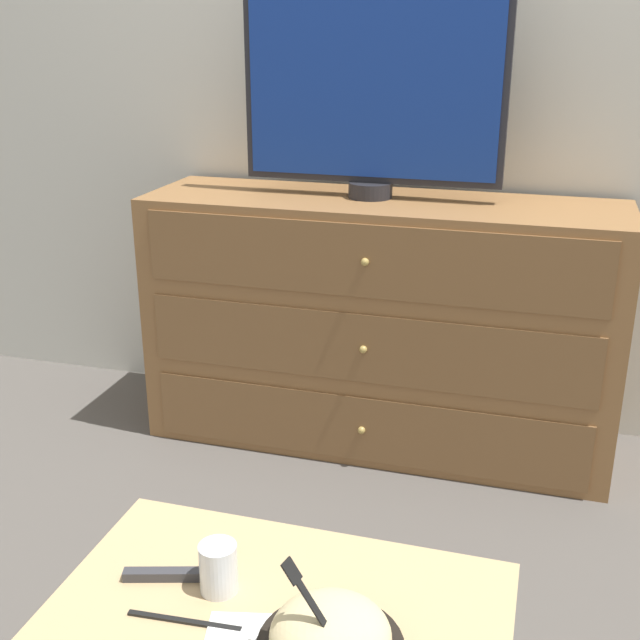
# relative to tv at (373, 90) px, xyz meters

# --- Properties ---
(ground_plane) EXTENTS (12.00, 12.00, 0.00)m
(ground_plane) POSITION_rel_tv_xyz_m (0.14, 0.22, -1.15)
(ground_plane) COLOR #56514C
(wall_back) EXTENTS (12.00, 0.05, 2.60)m
(wall_back) POSITION_rel_tv_xyz_m (0.14, 0.25, 0.15)
(wall_back) COLOR silver
(wall_back) RESTS_ON ground_plane
(dresser) EXTENTS (1.50, 0.45, 0.82)m
(dresser) POSITION_rel_tv_xyz_m (0.04, -0.03, -0.73)
(dresser) COLOR olive
(dresser) RESTS_ON ground_plane
(tv) EXTENTS (0.80, 0.14, 0.62)m
(tv) POSITION_rel_tv_xyz_m (0.00, 0.00, 0.00)
(tv) COLOR #232328
(tv) RESTS_ON dresser
(takeout_bowl) EXTENTS (0.22, 0.22, 0.18)m
(takeout_bowl) POSITION_rel_tv_xyz_m (0.29, -1.51, -0.68)
(takeout_bowl) COLOR black
(takeout_bowl) RESTS_ON coffee_table
(drink_cup) EXTENTS (0.07, 0.07, 0.09)m
(drink_cup) POSITION_rel_tv_xyz_m (0.07, -1.41, -0.68)
(drink_cup) COLOR white
(drink_cup) RESTS_ON coffee_table
(knife) EXTENTS (0.19, 0.02, 0.01)m
(knife) POSITION_rel_tv_xyz_m (0.04, -1.50, -0.71)
(knife) COLOR black
(knife) RESTS_ON coffee_table
(remote_control) EXTENTS (0.16, 0.07, 0.02)m
(remote_control) POSITION_rel_tv_xyz_m (-0.03, -1.41, -0.71)
(remote_control) COLOR #38383D
(remote_control) RESTS_ON coffee_table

